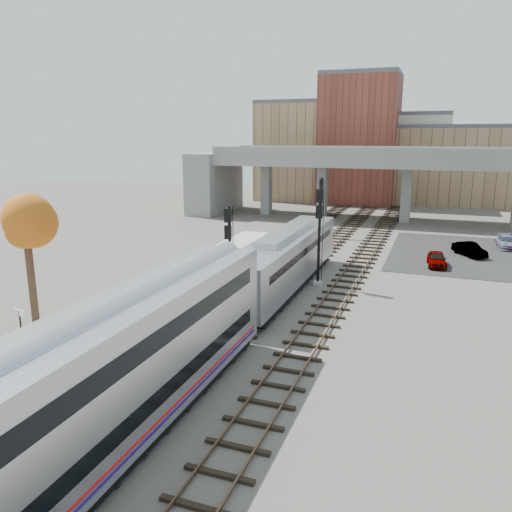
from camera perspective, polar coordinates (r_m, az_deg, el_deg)
The scene contains 17 objects.
ground at distance 26.76m, azimuth -6.18°, elevation -10.52°, with size 160.00×160.00×0.00m, color #47423D.
platform at distance 30.41m, azimuth -18.65°, elevation -7.79°, with size 4.50×60.00×0.35m, color #9E9E99.
yellow_strip at distance 29.24m, azimuth -15.73°, elevation -8.07°, with size 0.70×60.00×0.01m, color yellow.
tracks at distance 37.36m, azimuth 3.64°, elevation -3.27°, with size 10.70×95.00×0.25m.
overpass at distance 67.27m, azimuth 15.14°, elevation 8.79°, with size 54.00×12.00×9.50m.
buildings_far at distance 88.96m, azimuth 14.19°, elevation 11.24°, with size 43.00×21.00×20.60m.
parking_lot at distance 51.05m, azimuth 23.06°, elevation 0.19°, with size 14.00×18.00×0.04m, color black.
locomotive at distance 35.97m, azimuth 3.41°, elevation -0.29°, with size 3.02×19.05×4.10m.
coach at distance 16.85m, azimuth -20.56°, elevation -16.05°, with size 3.03×25.00×5.00m.
signal_mast_near at distance 31.56m, azimuth -3.06°, elevation -0.47°, with size 0.60×0.64×6.67m.
signal_mast_mid at distance 36.78m, azimuth 7.20°, elevation 2.18°, with size 0.60×0.64×7.33m.
signal_mast_far at distance 55.55m, azimuth 7.44°, elevation 5.41°, with size 0.60×0.64×6.48m.
station_sign at distance 27.35m, azimuth -25.34°, elevation -6.80°, with size 0.88×0.29×2.27m.
tree at distance 31.01m, azimuth -24.88°, elevation 3.51°, with size 3.60×3.60×8.28m.
car_a at distance 45.21m, azimuth 19.96°, elevation -0.31°, with size 1.49×3.69×1.26m, color #99999E.
car_b at distance 50.14m, azimuth 23.22°, elevation 0.70°, with size 1.32×3.79×1.25m, color #99999E.
car_c at distance 55.37m, azimuth 26.74°, elevation 1.45°, with size 1.68×4.12×1.20m, color #99999E.
Camera 1 is at (11.06, -21.79, 10.89)m, focal length 35.00 mm.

